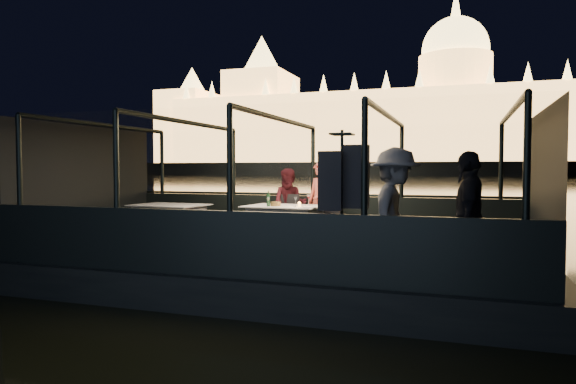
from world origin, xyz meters
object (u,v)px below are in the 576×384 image
(dining_table_central, at_px, (285,226))
(person_woman_coral, at_px, (320,205))
(chair_port_right, at_px, (329,221))
(person_man_maroon, at_px, (290,204))
(dining_table_aft, at_px, (170,222))
(wine_bottle, at_px, (268,198))
(coat_stand, at_px, (342,212))
(passenger_dark, at_px, (469,217))
(passenger_stripe, at_px, (395,216))
(chair_port_left, at_px, (286,219))

(dining_table_central, distance_m, person_woman_coral, 0.95)
(chair_port_right, xyz_separation_m, person_man_maroon, (-0.89, 0.27, 0.30))
(dining_table_aft, xyz_separation_m, wine_bottle, (2.14, -0.06, 0.53))
(dining_table_central, distance_m, coat_stand, 3.23)
(passenger_dark, bearing_deg, person_woman_coral, -134.39)
(passenger_stripe, bearing_deg, person_woman_coral, 32.42)
(passenger_stripe, bearing_deg, coat_stand, 115.79)
(wine_bottle, bearing_deg, person_man_maroon, 84.68)
(dining_table_aft, bearing_deg, passenger_stripe, -24.99)
(person_woman_coral, distance_m, wine_bottle, 1.23)
(person_woman_coral, bearing_deg, person_man_maroon, -157.17)
(chair_port_left, distance_m, passenger_dark, 4.45)
(dining_table_aft, bearing_deg, chair_port_right, 11.66)
(person_man_maroon, relative_size, passenger_dark, 0.87)
(coat_stand, distance_m, person_man_maroon, 3.88)
(dining_table_central, height_order, wine_bottle, wine_bottle)
(coat_stand, xyz_separation_m, passenger_stripe, (0.64, 0.29, -0.05))
(person_man_maroon, height_order, passenger_dark, passenger_dark)
(dining_table_central, distance_m, chair_port_right, 0.87)
(passenger_stripe, bearing_deg, chair_port_left, 42.52)
(dining_table_aft, bearing_deg, coat_stand, -31.36)
(person_woman_coral, distance_m, passenger_dark, 4.11)
(person_woman_coral, distance_m, person_man_maroon, 0.64)
(chair_port_right, height_order, coat_stand, coat_stand)
(dining_table_aft, height_order, person_man_maroon, person_man_maroon)
(person_man_maroon, xyz_separation_m, passenger_stripe, (2.50, -3.12, 0.10))
(person_man_maroon, bearing_deg, chair_port_left, -103.17)
(dining_table_aft, height_order, person_woman_coral, person_woman_coral)
(person_man_maroon, distance_m, passenger_stripe, 4.00)
(dining_table_central, relative_size, coat_stand, 0.74)
(chair_port_right, distance_m, person_man_maroon, 0.98)
(person_woman_coral, relative_size, passenger_stripe, 0.92)
(person_man_maroon, distance_m, passenger_dark, 4.56)
(coat_stand, bearing_deg, wine_bottle, 128.62)
(dining_table_aft, xyz_separation_m, passenger_dark, (5.64, -2.12, 0.47))
(dining_table_aft, relative_size, chair_port_right, 1.75)
(chair_port_right, bearing_deg, coat_stand, -85.65)
(chair_port_right, height_order, person_woman_coral, person_woman_coral)
(chair_port_right, bearing_deg, person_woman_coral, 119.97)
(chair_port_left, relative_size, person_man_maroon, 0.64)
(chair_port_right, relative_size, wine_bottle, 2.81)
(passenger_dark, relative_size, wine_bottle, 5.88)
(dining_table_central, distance_m, person_man_maroon, 0.82)
(coat_stand, distance_m, person_woman_coral, 3.62)
(passenger_dark, bearing_deg, chair_port_right, -134.43)
(dining_table_aft, xyz_separation_m, passenger_stripe, (4.73, -2.21, 0.47))
(passenger_dark, distance_m, wine_bottle, 4.06)
(dining_table_aft, distance_m, chair_port_right, 3.19)
(chair_port_right, relative_size, person_man_maroon, 0.55)
(person_man_maroon, bearing_deg, dining_table_central, -87.55)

